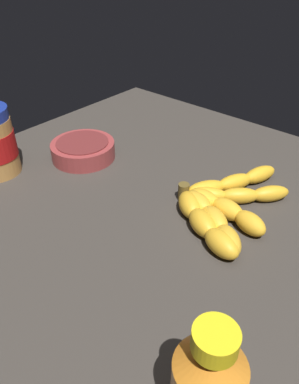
# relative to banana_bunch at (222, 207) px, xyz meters

# --- Properties ---
(ground_plane) EXTENTS (0.86, 0.80, 0.04)m
(ground_plane) POSITION_rel_banana_bunch_xyz_m (-0.06, 0.14, -0.04)
(ground_plane) COLOR #38332D
(banana_bunch) EXTENTS (0.28, 0.17, 0.04)m
(banana_bunch) POSITION_rel_banana_bunch_xyz_m (0.00, 0.00, 0.00)
(banana_bunch) COLOR gold
(banana_bunch) RESTS_ON ground_plane
(small_bowl) EXTENTS (0.13, 0.13, 0.04)m
(small_bowl) POSITION_rel_banana_bunch_xyz_m (-0.02, 0.33, 0.00)
(small_bowl) COLOR #993838
(small_bowl) RESTS_ON ground_plane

